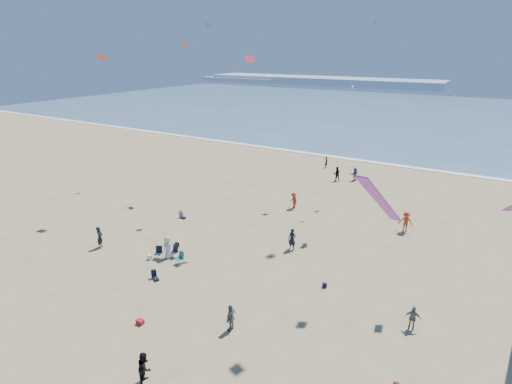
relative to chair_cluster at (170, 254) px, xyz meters
The scene contains 13 objects.
ground 10.16m from the chair_cluster, 54.07° to the right, with size 220.00×220.00×0.00m, color tan.
ocean 86.99m from the chair_cluster, 86.07° to the left, with size 220.00×100.00×0.06m, color #476B84.
surf_line 37.26m from the chair_cluster, 80.80° to the left, with size 220.00×1.20×0.08m, color white.
headland_far 170.57m from the chair_cluster, 108.47° to the left, with size 110.00×20.00×3.20m, color #7A8EA8.
headland_near 182.82m from the chair_cluster, 120.96° to the left, with size 40.00×14.00×2.00m, color #7A8EA8.
standing_flyers 11.62m from the chair_cluster, 30.40° to the left, with size 34.31×43.20×1.91m.
seated_group 8.95m from the chair_cluster, 35.96° to the right, with size 24.00×23.72×0.84m.
chair_cluster is the anchor object (origin of this frame).
white_tote 1.68m from the chair_cluster, 151.05° to the right, with size 0.35×0.20×0.40m, color white.
black_backpack 2.26m from the chair_cluster, 118.38° to the left, with size 0.30×0.22×0.38m, color black.
cooler 7.76m from the chair_cluster, 61.06° to the right, with size 0.45×0.30×0.30m, color #B2191E.
navy_bag 12.11m from the chair_cluster, 12.45° to the left, with size 0.28×0.18×0.34m, color black.
kites_aloft 21.62m from the chair_cluster, 17.26° to the left, with size 43.42×41.07×28.09m.
Camera 1 is at (14.03, -12.08, 15.62)m, focal length 28.00 mm.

